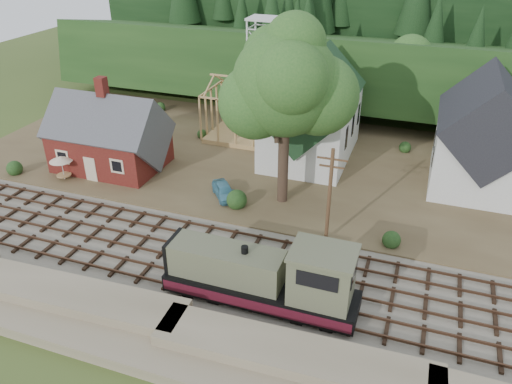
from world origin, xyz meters
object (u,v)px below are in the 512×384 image
(car_blue, at_px, (224,191))
(car_green, at_px, (94,165))
(locomotive, at_px, (267,279))
(patio_set, at_px, (61,160))

(car_blue, bearing_deg, car_green, 139.64)
(locomotive, height_order, car_blue, locomotive)
(locomotive, height_order, car_green, locomotive)
(locomotive, height_order, patio_set, locomotive)
(car_blue, relative_size, car_green, 1.00)
(car_blue, relative_size, patio_set, 1.59)
(car_blue, height_order, patio_set, patio_set)
(locomotive, relative_size, car_blue, 3.29)
(car_green, bearing_deg, car_blue, -102.21)
(car_blue, bearing_deg, patio_set, 148.32)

